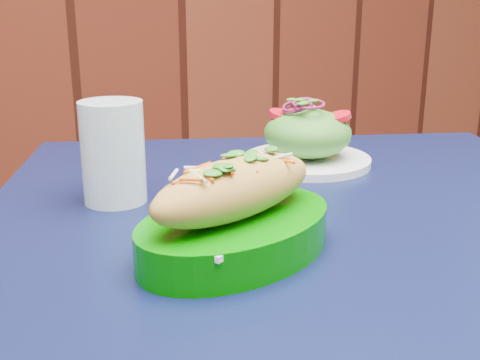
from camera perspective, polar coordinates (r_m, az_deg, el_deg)
name	(u,v)px	position (r m, az deg, el deg)	size (l,w,h in m)	color
cafe_table	(306,275)	(0.78, 6.25, -8.98)	(1.03, 1.03, 0.75)	black
banh_mi_basket	(236,214)	(0.61, -0.41, -3.20)	(0.27, 0.22, 0.11)	#007100
salad_plate	(307,139)	(0.94, 6.41, 3.88)	(0.20, 0.20, 0.11)	white
water_glass	(113,152)	(0.77, -11.94, 2.58)	(0.08, 0.08, 0.13)	silver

